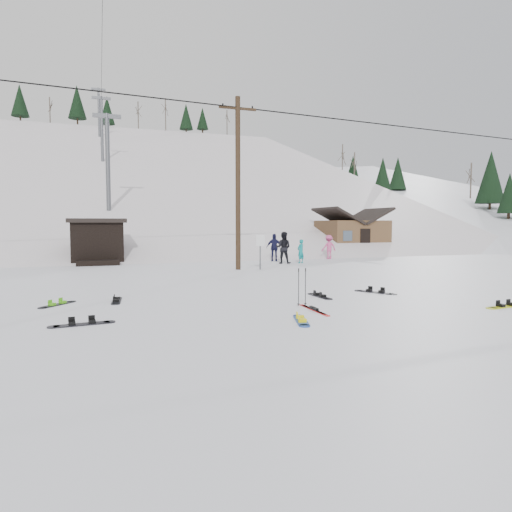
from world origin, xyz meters
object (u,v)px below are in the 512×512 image
object	(u,v)px
utility_pole	(238,181)
hero_skis	(314,309)
hero_snowboard	(301,320)
cabin	(352,235)

from	to	relation	value
utility_pole	hero_skis	xyz separation A→B (m)	(-1.43, -11.71, -4.65)
hero_skis	hero_snowboard	bearing A→B (deg)	-127.02
utility_pole	hero_snowboard	bearing A→B (deg)	-100.45
utility_pole	cabin	distance (m)	16.71
utility_pole	hero_skis	bearing A→B (deg)	-96.99
utility_pole	hero_snowboard	distance (m)	13.89
hero_snowboard	hero_skis	distance (m)	1.49
utility_pole	hero_snowboard	world-z (taller)	utility_pole
utility_pole	cabin	bearing A→B (deg)	37.56
hero_snowboard	utility_pole	bearing A→B (deg)	7.06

